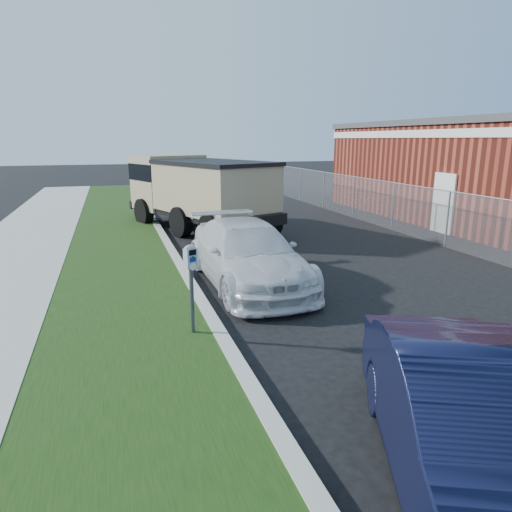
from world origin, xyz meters
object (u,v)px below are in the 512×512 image
object	(u,v)px
white_wagon	(248,254)
dump_truck	(196,189)
navy_sedan	(474,430)
parking_meter	(191,269)

from	to	relation	value
white_wagon	dump_truck	world-z (taller)	dump_truck
navy_sedan	dump_truck	size ratio (longest dim) A/B	0.58
parking_meter	dump_truck	size ratio (longest dim) A/B	0.21
dump_truck	white_wagon	bearing A→B (deg)	-112.48
parking_meter	white_wagon	distance (m)	3.34
navy_sedan	parking_meter	bearing A→B (deg)	136.47
navy_sedan	dump_truck	xyz separation A→B (m)	(-0.01, 14.35, 0.84)
white_wagon	dump_truck	distance (m)	7.27
navy_sedan	dump_truck	world-z (taller)	dump_truck
parking_meter	white_wagon	xyz separation A→B (m)	(1.82, 2.75, -0.53)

